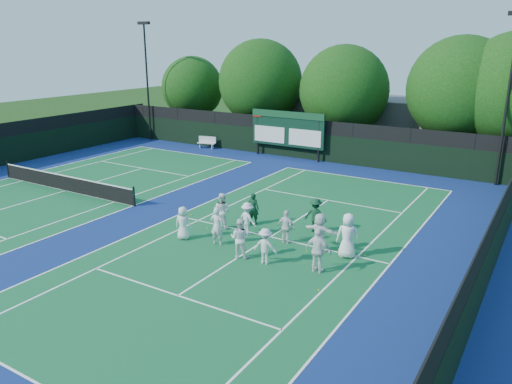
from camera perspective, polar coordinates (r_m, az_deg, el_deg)
The scene contains 34 objects.
ground at distance 21.78m, azimuth 0.34°, elevation -6.01°, with size 120.00×120.00×0.00m, color #17380F.
court_apron at distance 25.90m, azimuth -9.91°, elevation -2.49°, with size 34.00×32.00×0.01m, color navy.
near_court at distance 22.57m, azimuth 1.66°, elevation -5.15°, with size 11.05×23.85×0.01m.
left_court at distance 31.59m, azimuth -20.89°, elevation 0.16°, with size 11.05×23.85×0.01m.
back_fence at distance 37.68m, azimuth 5.23°, elevation 5.85°, with size 34.00×0.08×3.00m.
divider_fence_right at distance 19.54m, azimuth 25.33°, elevation -6.15°, with size 0.08×32.00×3.00m.
scoreboard at distance 37.63m, azimuth 3.59°, elevation 7.16°, with size 6.00×0.21×3.55m.
clubhouse at distance 43.48m, azimuth 14.82°, elevation 7.68°, with size 18.00×6.00×4.00m, color #525256.
light_pole_left at distance 45.53m, azimuth -12.41°, elevation 13.68°, with size 1.20×0.30×10.12m.
light_pole_right at distance 33.07m, azimuth 27.06°, elevation 11.27°, with size 1.20×0.30×10.12m.
tennis_net at distance 31.46m, azimuth -20.98°, elevation 1.00°, with size 11.30×0.10×1.10m.
bench at distance 41.69m, azimuth -5.63°, elevation 5.72°, with size 1.58×0.73×0.97m.
tree_a at distance 47.20m, azimuth -7.07°, elevation 11.61°, with size 5.62×5.62×7.27m.
tree_b at distance 42.97m, azimuth 0.73°, elevation 12.23°, with size 7.05×7.05×8.76m.
tree_c at distance 39.68m, azimuth 10.26°, elevation 11.13°, with size 6.84×6.84×8.33m.
tree_d at distance 37.39m, azimuth 22.55°, elevation 10.51°, with size 7.19×7.19×8.96m.
tennis_ball_0 at distance 23.66m, azimuth -5.56°, elevation -4.11°, with size 0.07×0.07×0.07m, color gold.
tennis_ball_1 at distance 21.12m, azimuth 5.85°, elevation -6.76°, with size 0.07×0.07×0.07m, color gold.
tennis_ball_2 at distance 18.06m, azimuth 7.19°, elevation -11.08°, with size 0.07×0.07×0.07m, color gold.
tennis_ball_3 at distance 25.50m, azimuth -7.42°, elevation -2.62°, with size 0.07×0.07×0.07m, color gold.
tennis_ball_4 at distance 25.19m, azimuth 6.54°, elevation -2.83°, with size 0.07×0.07×0.07m, color gold.
tennis_ball_5 at distance 21.08m, azimuth 12.36°, elevation -7.13°, with size 0.07×0.07×0.07m, color gold.
player_front_0 at distance 22.33m, azimuth -8.33°, elevation -3.54°, with size 0.74×0.48×1.51m, color white.
player_front_1 at distance 21.54m, azimuth -4.46°, elevation -3.91°, with size 0.62×0.41×1.69m, color silver.
player_front_2 at distance 20.24m, azimuth -1.85°, elevation -5.30°, with size 0.81×0.63×1.67m, color white.
player_front_3 at distance 19.71m, azimuth 1.07°, elevation -6.22°, with size 0.95×0.55×1.48m, color silver.
player_front_4 at distance 19.09m, azimuth 7.11°, elevation -6.66°, with size 1.04×0.43×1.77m, color white.
player_back_0 at distance 23.44m, azimuth -3.91°, elevation -2.14°, with size 0.83×0.65×1.71m, color white.
player_back_1 at distance 22.62m, azimuth -0.98°, elevation -3.07°, with size 0.98×0.56×1.52m, color white.
player_back_2 at distance 21.69m, azimuth 3.48°, elevation -4.01°, with size 0.88×0.37×1.50m, color white.
player_back_3 at distance 20.95m, azimuth 7.29°, elevation -4.62°, with size 1.56×0.50×1.68m, color white.
player_back_4 at distance 20.52m, azimuth 10.43°, elevation -4.94°, with size 0.92×0.60×1.88m, color white.
coach_left at distance 23.95m, azimuth -0.32°, elevation -1.89°, with size 0.56×0.37×1.54m, color #0E341E.
coach_right at distance 23.09m, azimuth 6.82°, elevation -2.64°, with size 1.04×0.60×1.62m, color #0F3A20.
Camera 1 is at (10.43, -17.17, 8.42)m, focal length 35.00 mm.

